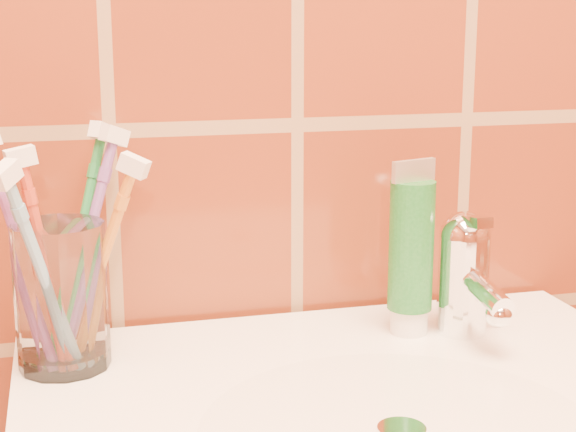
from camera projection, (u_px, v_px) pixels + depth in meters
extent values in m
cylinder|color=silver|center=(402.00, 432.00, 0.64)|extent=(0.30, 0.30, 0.00)
cylinder|color=white|center=(402.00, 430.00, 0.64)|extent=(0.04, 0.04, 0.00)
cylinder|color=white|center=(61.00, 296.00, 0.75)|extent=(0.10, 0.10, 0.13)
cylinder|color=white|center=(409.00, 320.00, 0.85)|extent=(0.04, 0.04, 0.02)
cylinder|color=#166020|center=(411.00, 246.00, 0.83)|extent=(0.04, 0.04, 0.12)
cube|color=beige|center=(414.00, 171.00, 0.81)|extent=(0.05, 0.01, 0.02)
cylinder|color=white|center=(463.00, 285.00, 0.84)|extent=(0.05, 0.05, 0.09)
sphere|color=white|center=(465.00, 236.00, 0.83)|extent=(0.05, 0.05, 0.05)
cylinder|color=white|center=(482.00, 289.00, 0.80)|extent=(0.02, 0.09, 0.03)
cube|color=white|center=(472.00, 221.00, 0.81)|extent=(0.02, 0.06, 0.01)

